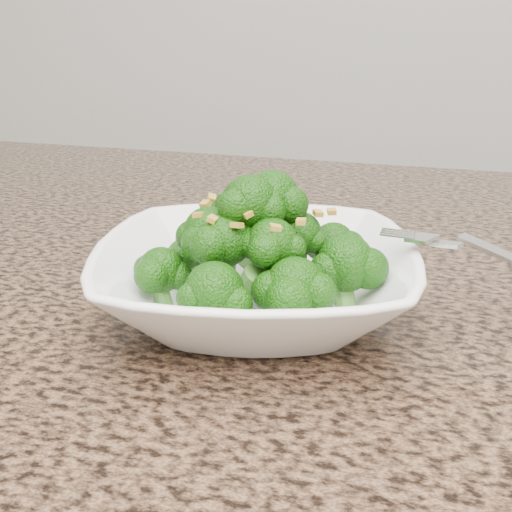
% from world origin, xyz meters
% --- Properties ---
extents(granite_counter, '(1.64, 1.04, 0.03)m').
position_xyz_m(granite_counter, '(0.00, 0.30, 0.89)').
color(granite_counter, brown).
rests_on(granite_counter, cabinet).
extents(bowl, '(0.30, 0.30, 0.06)m').
position_xyz_m(bowl, '(0.03, 0.21, 0.93)').
color(bowl, white).
rests_on(bowl, granite_counter).
extents(broccoli_pile, '(0.21, 0.21, 0.07)m').
position_xyz_m(broccoli_pile, '(0.03, 0.21, 1.00)').
color(broccoli_pile, '#164F09').
rests_on(broccoli_pile, bowl).
extents(garlic_topping, '(0.13, 0.13, 0.01)m').
position_xyz_m(garlic_topping, '(0.03, 0.21, 1.04)').
color(garlic_topping, gold).
rests_on(garlic_topping, broccoli_pile).
extents(fork, '(0.17, 0.10, 0.01)m').
position_xyz_m(fork, '(0.17, 0.23, 0.97)').
color(fork, silver).
rests_on(fork, bowl).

